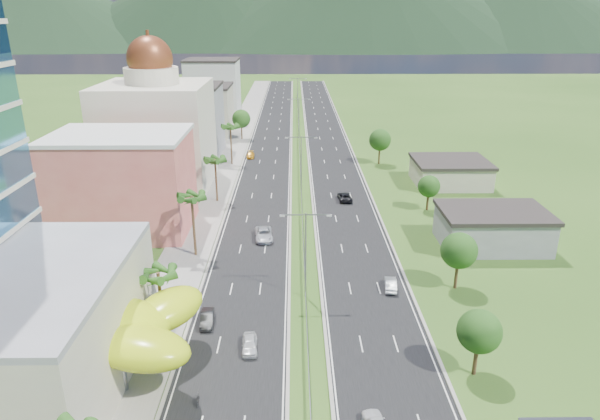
{
  "coord_description": "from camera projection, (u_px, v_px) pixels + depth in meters",
  "views": [
    {
      "loc": [
        -1.3,
        -47.65,
        33.1
      ],
      "look_at": [
        -0.54,
        21.66,
        7.0
      ],
      "focal_mm": 32.0,
      "sensor_mm": 36.0,
      "label": 1
    }
  ],
  "objects": [
    {
      "name": "leafy_tree_rc",
      "position": [
        429.0,
        186.0,
        92.38
      ],
      "size": [
        3.85,
        3.85,
        6.33
      ],
      "color": "#47301C",
      "rests_on": "ground"
    },
    {
      "name": "leafy_tree_rd",
      "position": [
        380.0,
        140.0,
        119.99
      ],
      "size": [
        4.9,
        4.9,
        8.05
      ],
      "color": "#47301C",
      "rests_on": "ground"
    },
    {
      "name": "ground",
      "position": [
        307.0,
        344.0,
        56.26
      ],
      "size": [
        500.0,
        500.0,
        0.0
      ],
      "primitive_type": "plane",
      "color": "#2D5119",
      "rests_on": "ground"
    },
    {
      "name": "mountain_ridge",
      "position": [
        362.0,
        49.0,
        478.0
      ],
      "size": [
        860.0,
        140.0,
        90.0
      ],
      "primitive_type": null,
      "color": "black",
      "rests_on": "ground"
    },
    {
      "name": "road_right",
      "position": [
        328.0,
        143.0,
        140.56
      ],
      "size": [
        11.0,
        260.0,
        0.04
      ],
      "primitive_type": "cube",
      "color": "black",
      "rests_on": "ground"
    },
    {
      "name": "streetlight_median_d",
      "position": [
        299.0,
        114.0,
        142.79
      ],
      "size": [
        6.04,
        0.25,
        11.0
      ],
      "color": "gray",
      "rests_on": "ground"
    },
    {
      "name": "leafy_tree_lfar",
      "position": [
        241.0,
        119.0,
        143.04
      ],
      "size": [
        4.9,
        4.9,
        8.05
      ],
      "color": "#47301C",
      "rests_on": "ground"
    },
    {
      "name": "car_silver_mid_left",
      "position": [
        264.0,
        234.0,
        81.75
      ],
      "size": [
        3.1,
        5.79,
        1.55
      ],
      "primitive_type": "imported",
      "rotation": [
        0.0,
        0.0,
        0.1
      ],
      "color": "#B6B8BE",
      "rests_on": "road_left"
    },
    {
      "name": "median_guardrail",
      "position": [
        300.0,
        159.0,
        123.42
      ],
      "size": [
        0.1,
        216.06,
        0.76
      ],
      "color": "gray",
      "rests_on": "ground"
    },
    {
      "name": "sidewalk_left",
      "position": [
        235.0,
        143.0,
        140.29
      ],
      "size": [
        7.0,
        260.0,
        0.12
      ],
      "primitive_type": "cube",
      "color": "gray",
      "rests_on": "ground"
    },
    {
      "name": "car_dark_far_right",
      "position": [
        345.0,
        197.0,
        98.39
      ],
      "size": [
        2.55,
        5.1,
        1.38
      ],
      "primitive_type": "imported",
      "rotation": [
        0.0,
        0.0,
        3.19
      ],
      "color": "black",
      "rests_on": "road_right"
    },
    {
      "name": "palm_tree_b",
      "position": [
        158.0,
        277.0,
        55.49
      ],
      "size": [
        3.6,
        3.6,
        8.1
      ],
      "color": "#47301C",
      "rests_on": "ground"
    },
    {
      "name": "midrise_white",
      "position": [
        213.0,
        90.0,
        169.79
      ],
      "size": [
        16.0,
        15.0,
        18.0
      ],
      "primitive_type": "cube",
      "color": "silver",
      "rests_on": "ground"
    },
    {
      "name": "domed_building",
      "position": [
        157.0,
        129.0,
        103.44
      ],
      "size": [
        20.0,
        20.0,
        28.7
      ],
      "color": "beige",
      "rests_on": "ground"
    },
    {
      "name": "palm_tree_e",
      "position": [
        230.0,
        128.0,
        118.68
      ],
      "size": [
        3.6,
        3.6,
        9.4
      ],
      "color": "#47301C",
      "rests_on": "ground"
    },
    {
      "name": "car_yellow_far_left",
      "position": [
        251.0,
        155.0,
        126.85
      ],
      "size": [
        1.9,
        4.37,
        1.25
      ],
      "primitive_type": "imported",
      "rotation": [
        0.0,
        0.0,
        0.03
      ],
      "color": "orange",
      "rests_on": "road_left"
    },
    {
      "name": "leafy_tree_ra",
      "position": [
        479.0,
        332.0,
        50.07
      ],
      "size": [
        4.2,
        4.2,
        6.9
      ],
      "color": "#47301C",
      "rests_on": "ground"
    },
    {
      "name": "streetlight_median_c",
      "position": [
        301.0,
        158.0,
        100.68
      ],
      "size": [
        6.04,
        0.25,
        11.0
      ],
      "color": "gray",
      "rests_on": "ground"
    },
    {
      "name": "road_left",
      "position": [
        271.0,
        143.0,
        140.4
      ],
      "size": [
        11.0,
        260.0,
        0.04
      ],
      "primitive_type": "cube",
      "color": "black",
      "rests_on": "ground"
    },
    {
      "name": "midrise_grey",
      "position": [
        187.0,
        121.0,
        128.03
      ],
      "size": [
        16.0,
        15.0,
        16.0
      ],
      "primitive_type": "cube",
      "color": "gray",
      "rests_on": "ground"
    },
    {
      "name": "car_silver_right",
      "position": [
        391.0,
        284.0,
        67.17
      ],
      "size": [
        1.91,
        4.19,
        1.33
      ],
      "primitive_type": "imported",
      "rotation": [
        0.0,
        0.0,
        3.01
      ],
      "color": "#B9BBC1",
      "rests_on": "road_right"
    },
    {
      "name": "palm_tree_c",
      "position": [
        192.0,
        199.0,
        73.7
      ],
      "size": [
        3.6,
        3.6,
        9.6
      ],
      "color": "#47301C",
      "rests_on": "ground"
    },
    {
      "name": "lime_canopy",
      "position": [
        98.0,
        326.0,
        50.55
      ],
      "size": [
        18.0,
        15.0,
        7.4
      ],
      "color": "#BFD915",
      "rests_on": "ground"
    },
    {
      "name": "shed_near",
      "position": [
        492.0,
        230.0,
        79.07
      ],
      "size": [
        15.0,
        10.0,
        5.0
      ],
      "primitive_type": "cube",
      "color": "gray",
      "rests_on": "ground"
    },
    {
      "name": "streetlight_median_e",
      "position": [
        298.0,
        90.0,
        184.9
      ],
      "size": [
        6.04,
        0.25,
        11.0
      ],
      "color": "gray",
      "rests_on": "ground"
    },
    {
      "name": "leafy_tree_rb",
      "position": [
        459.0,
        251.0,
        65.87
      ],
      "size": [
        4.55,
        4.55,
        7.47
      ],
      "color": "#47301C",
      "rests_on": "ground"
    },
    {
      "name": "streetlight_median_b",
      "position": [
        306.0,
        247.0,
        63.24
      ],
      "size": [
        6.04,
        0.25,
        11.0
      ],
      "color": "gray",
      "rests_on": "ground"
    },
    {
      "name": "car_dark_left",
      "position": [
        207.0,
        318.0,
        59.73
      ],
      "size": [
        1.7,
        4.11,
        1.32
      ],
      "primitive_type": "imported",
      "rotation": [
        0.0,
        0.0,
        0.08
      ],
      "color": "black",
      "rests_on": "road_left"
    },
    {
      "name": "shed_far",
      "position": [
        450.0,
        173.0,
        107.27
      ],
      "size": [
        14.0,
        12.0,
        4.4
      ],
      "primitive_type": "cube",
      "color": "#B9B098",
      "rests_on": "ground"
    },
    {
      "name": "palm_tree_d",
      "position": [
        215.0,
        162.0,
        95.56
      ],
      "size": [
        3.6,
        3.6,
        8.6
      ],
      "color": "#47301C",
      "rests_on": "ground"
    },
    {
      "name": "car_white_near_left",
      "position": [
        250.0,
        344.0,
        55.12
      ],
      "size": [
        1.84,
        3.98,
        1.32
      ],
      "primitive_type": "imported",
      "rotation": [
        0.0,
        0.0,
        0.07
      ],
      "color": "silver",
      "rests_on": "road_left"
    },
    {
      "name": "pink_shophouse",
      "position": [
        123.0,
        184.0,
        83.28
      ],
      "size": [
        20.0,
        15.0,
        15.0
      ],
      "primitive_type": "cube",
      "color": "#D45B57",
      "rests_on": "ground"
    },
    {
      "name": "midrise_beige",
      "position": [
        202.0,
        111.0,
        149.15
      ],
      "size": [
        16.0,
        15.0,
        13.0
      ],
      "primitive_type": "cube",
      "color": "#B9B098",
      "rests_on": "ground"
    },
    {
      "name": "motorcycle",
      "position": [
        198.0,
        397.0,
        47.75
      ],
      "size": [
        0.71,
        1.73,
        1.08
      ],
      "primitive_type": "imported",
      "rotation": [
        0.0,
        0.0,
        0.12
      ],
      "color": "black",
      "rests_on": "road_left"
    }
  ]
}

